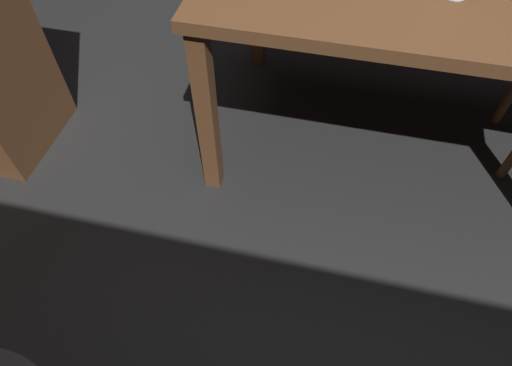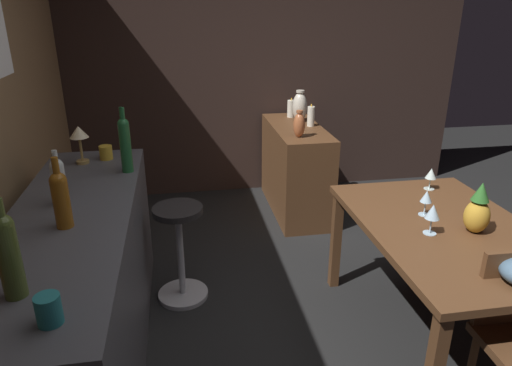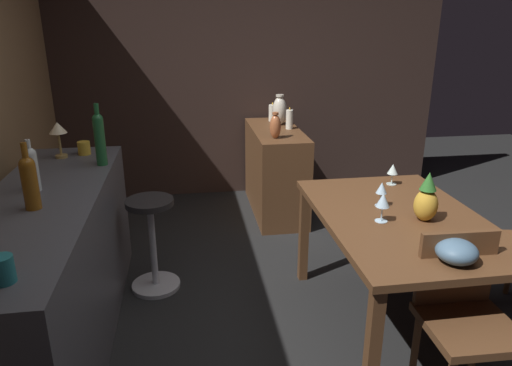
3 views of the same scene
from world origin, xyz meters
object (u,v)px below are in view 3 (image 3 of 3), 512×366
at_px(wine_glass_right, 393,170).
at_px(pineapple_centerpiece, 426,200).
at_px(bar_stool, 153,242).
at_px(wine_bottle_amber, 29,180).
at_px(wine_bottle_clear, 32,167).
at_px(wine_bottle_green, 99,137).
at_px(cup_mustard, 84,148).
at_px(sideboard_cabinet, 275,171).
at_px(wine_glass_center, 382,189).
at_px(pillar_candle_short, 273,113).
at_px(vase_ceramic_ivory, 280,111).
at_px(fruit_bowl, 457,252).
at_px(pillar_candle_tall, 289,119).
at_px(vase_copper, 275,126).
at_px(chair_near_window, 463,315).
at_px(counter_lamp, 58,131).
at_px(wine_glass_left, 383,201).
at_px(cup_teal, 3,269).
at_px(dining_table, 400,229).

height_order(wine_glass_right, pineapple_centerpiece, pineapple_centerpiece).
relative_size(bar_stool, wine_bottle_amber, 1.97).
relative_size(bar_stool, pineapple_centerpiece, 2.38).
relative_size(wine_glass_right, wine_bottle_amber, 0.42).
distance_m(wine_bottle_clear, wine_bottle_green, 0.53).
bearing_deg(cup_mustard, sideboard_cabinet, -59.17).
bearing_deg(wine_bottle_green, sideboard_cabinet, -49.17).
bearing_deg(wine_glass_center, pillar_candle_short, 6.80).
xyz_separation_m(wine_glass_center, vase_ceramic_ivory, (1.95, 0.22, 0.11)).
relative_size(pineapple_centerpiece, fruit_bowl, 1.48).
relative_size(sideboard_cabinet, wine_bottle_amber, 3.26).
distance_m(pillar_candle_tall, vase_copper, 0.39).
bearing_deg(pillar_candle_tall, wine_glass_center, -174.63).
relative_size(chair_near_window, pillar_candle_short, 4.56).
bearing_deg(counter_lamp, pillar_candle_short, -51.77).
bearing_deg(wine_bottle_clear, wine_glass_left, -100.47).
height_order(bar_stool, wine_bottle_green, wine_bottle_green).
bearing_deg(cup_teal, wine_bottle_amber, 7.92).
bearing_deg(cup_teal, fruit_bowl, -85.21).
relative_size(wine_glass_right, pillar_candle_short, 0.75).
distance_m(bar_stool, pillar_candle_tall, 1.83).
relative_size(wine_glass_left, fruit_bowl, 0.88).
bearing_deg(wine_glass_right, wine_bottle_amber, 103.24).
bearing_deg(cup_teal, dining_table, -69.43).
bearing_deg(fruit_bowl, wine_glass_right, -8.66).
distance_m(wine_bottle_amber, cup_mustard, 1.00).
xyz_separation_m(pineapple_centerpiece, pillar_candle_short, (2.37, 0.41, 0.04)).
bearing_deg(pillar_candle_tall, cup_teal, 148.12).
height_order(wine_glass_center, wine_bottle_clear, wine_bottle_clear).
bearing_deg(pillar_candle_tall, bar_stool, 135.61).
bearing_deg(pillar_candle_short, chair_near_window, -172.77).
relative_size(dining_table, wine_bottle_green, 3.42).
relative_size(wine_bottle_clear, pillar_candle_tall, 1.41).
distance_m(pineapple_centerpiece, vase_ceramic_ivory, 2.22).
bearing_deg(pillar_candle_tall, fruit_bowl, -174.57).
relative_size(dining_table, vase_copper, 6.04).
bearing_deg(cup_mustard, wine_bottle_amber, 176.48).
bearing_deg(bar_stool, pillar_candle_tall, -44.39).
bearing_deg(wine_bottle_amber, wine_bottle_green, -17.20).
bearing_deg(vase_ceramic_ivory, wine_bottle_clear, 136.27).
relative_size(pineapple_centerpiece, counter_lamp, 1.13).
relative_size(fruit_bowl, cup_mustard, 1.58).
xyz_separation_m(wine_glass_left, wine_bottle_green, (0.79, 1.58, 0.22)).
bearing_deg(pillar_candle_short, wine_bottle_green, 137.84).
bearing_deg(cup_teal, cup_mustard, 1.29).
height_order(sideboard_cabinet, counter_lamp, counter_lamp).
relative_size(sideboard_cabinet, wine_bottle_green, 2.76).
height_order(wine_glass_center, cup_mustard, cup_mustard).
relative_size(dining_table, pillar_candle_short, 7.20).
bearing_deg(cup_mustard, wine_glass_right, -103.40).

